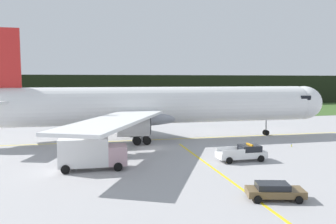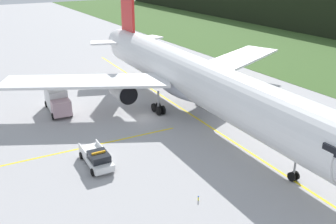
{
  "view_description": "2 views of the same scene",
  "coord_description": "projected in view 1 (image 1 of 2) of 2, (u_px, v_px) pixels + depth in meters",
  "views": [
    {
      "loc": [
        -9.62,
        -44.47,
        9.3
      ],
      "look_at": [
        4.35,
        6.97,
        4.17
      ],
      "focal_mm": 36.39,
      "sensor_mm": 36.0,
      "label": 1
    },
    {
      "loc": [
        41.5,
        -20.57,
        19.47
      ],
      "look_at": [
        7.79,
        -0.81,
        3.77
      ],
      "focal_mm": 40.22,
      "sensor_mm": 36.0,
      "label": 2
    }
  ],
  "objects": [
    {
      "name": "ground",
      "position": [
        151.0,
        148.0,
        46.12
      ],
      "size": [
        320.0,
        320.0,
        0.0
      ],
      "primitive_type": "plane",
      "color": "#A2A1A3"
    },
    {
      "name": "grass_verge",
      "position": [
        112.0,
        113.0,
        93.26
      ],
      "size": [
        320.0,
        40.8,
        0.04
      ],
      "primitive_type": "cube",
      "color": "#395A26",
      "rests_on": "ground"
    },
    {
      "name": "distant_tree_line",
      "position": [
        105.0,
        91.0,
        114.46
      ],
      "size": [
        288.0,
        6.76,
        10.75
      ],
      "primitive_type": "cube",
      "color": "black",
      "rests_on": "ground"
    },
    {
      "name": "taxiway_centerline_main",
      "position": [
        160.0,
        139.0,
        52.75
      ],
      "size": [
        75.96,
        3.42,
        0.01
      ],
      "primitive_type": "cube",
      "rotation": [
        0.0,
        0.0,
        -0.04
      ],
      "color": "yellow",
      "rests_on": "ground"
    },
    {
      "name": "taxiway_centerline_spur",
      "position": [
        238.0,
        186.0,
        29.71
      ],
      "size": [
        1.94,
        39.79,
        0.01
      ],
      "primitive_type": "cube",
      "rotation": [
        0.0,
        0.0,
        -1.61
      ],
      "color": "yellow",
      "rests_on": "ground"
    },
    {
      "name": "airliner",
      "position": [
        156.0,
        106.0,
        52.13
      ],
      "size": [
        58.04,
        46.9,
        16.35
      ],
      "color": "white",
      "rests_on": "ground"
    },
    {
      "name": "ops_pickup_truck",
      "position": [
        243.0,
        153.0,
        38.91
      ],
      "size": [
        5.71,
        2.42,
        1.94
      ],
      "color": "white",
      "rests_on": "ground"
    },
    {
      "name": "catering_truck",
      "position": [
        91.0,
        153.0,
        35.01
      ],
      "size": [
        6.99,
        3.06,
        3.47
      ],
      "color": "#BC97A2",
      "rests_on": "ground"
    },
    {
      "name": "staff_car",
      "position": [
        274.0,
        191.0,
        26.38
      ],
      "size": [
        4.71,
        3.0,
        1.3
      ],
      "color": "brown",
      "rests_on": "ground"
    },
    {
      "name": "taxiway_edge_light_east",
      "position": [
        292.0,
        145.0,
        46.92
      ],
      "size": [
        0.12,
        0.12,
        0.47
      ],
      "color": "yellow",
      "rests_on": "ground"
    }
  ]
}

